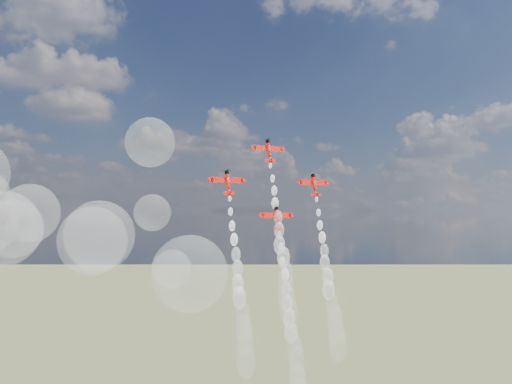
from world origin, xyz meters
The scene contains 9 objects.
plane_lead centered at (-15.40, 23.43, 118.53)m, with size 10.58×3.91×7.45m.
plane_left centered at (-30.98, 20.87, 107.93)m, with size 10.58×3.91×7.45m.
plane_right centered at (0.18, 20.87, 107.93)m, with size 10.58×3.91×7.45m.
plane_slot centered at (-15.40, 18.31, 97.33)m, with size 10.58×3.91×7.45m.
smoke_trail_lead centered at (-15.43, 13.82, 78.77)m, with size 5.84×14.44×46.96m.
smoke_trail_left centered at (-31.01, 11.07, 68.02)m, with size 5.76×14.45×48.03m.
smoke_trail_right centered at (0.38, 11.21, 67.86)m, with size 5.23×13.63×48.03m.
smoke_trail_slot centered at (-15.46, 8.41, 57.27)m, with size 5.37×14.15×48.02m.
drifted_smoke_cloud centered at (-75.07, 23.65, 95.23)m, with size 73.69×40.98×53.03m.
Camera 1 is at (-100.46, -124.49, 99.35)m, focal length 38.00 mm.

